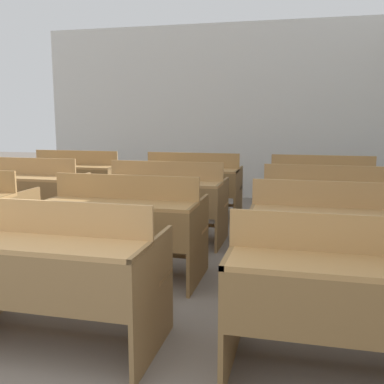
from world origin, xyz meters
TOP-DOWN VIEW (x-y plane):
  - wall_back at (0.00, 6.79)m, footprint 6.22×0.06m
  - bench_front_center at (0.06, 1.22)m, footprint 1.33×0.75m
  - bench_front_right at (1.84, 1.23)m, footprint 1.33×0.75m
  - bench_second_center at (0.05, 2.47)m, footprint 1.33×0.75m
  - bench_second_right at (1.83, 2.48)m, footprint 1.33×0.75m
  - bench_third_left at (-1.77, 3.73)m, footprint 1.33×0.75m
  - bench_third_center at (0.05, 3.70)m, footprint 1.33×0.75m
  - bench_third_right at (1.83, 3.70)m, footprint 1.33×0.75m
  - bench_back_left at (-1.75, 4.97)m, footprint 1.33×0.75m
  - bench_back_center at (0.06, 4.97)m, footprint 1.33×0.75m
  - bench_back_right at (1.83, 4.97)m, footprint 1.33×0.75m

SIDE VIEW (x-z plane):
  - bench_front_center at x=0.06m, z-range 0.03..0.96m
  - bench_front_right at x=1.84m, z-range 0.03..0.96m
  - bench_second_center at x=0.05m, z-range 0.03..0.96m
  - bench_second_right at x=1.83m, z-range 0.03..0.96m
  - bench_third_left at x=-1.77m, z-range 0.03..0.96m
  - bench_third_center at x=0.05m, z-range 0.03..0.96m
  - bench_third_right at x=1.83m, z-range 0.03..0.96m
  - bench_back_left at x=-1.75m, z-range 0.03..0.96m
  - bench_back_center at x=0.06m, z-range 0.03..0.96m
  - bench_back_right at x=1.83m, z-range 0.03..0.96m
  - wall_back at x=0.00m, z-range 0.00..3.03m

